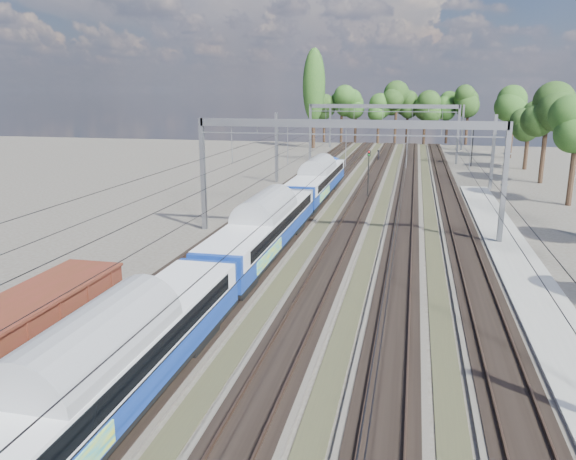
% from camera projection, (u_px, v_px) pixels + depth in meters
% --- Properties ---
extents(track_bed, '(21.00, 130.00, 0.34)m').
position_uv_depth(track_bed, '(362.00, 200.00, 58.06)').
color(track_bed, '#47423A').
rests_on(track_bed, ground).
extents(platform, '(3.00, 70.00, 0.30)m').
position_uv_depth(platform, '(532.00, 289.00, 31.84)').
color(platform, gray).
rests_on(platform, ground).
extents(catenary, '(25.65, 130.00, 9.00)m').
position_uv_depth(catenary, '(373.00, 133.00, 63.74)').
color(catenary, gray).
rests_on(catenary, ground).
extents(tree_belt, '(39.41, 101.32, 12.07)m').
position_uv_depth(tree_belt, '(431.00, 106.00, 103.54)').
color(tree_belt, black).
rests_on(tree_belt, ground).
extents(poplar, '(4.40, 4.40, 19.04)m').
position_uv_depth(poplar, '(314.00, 86.00, 108.46)').
color(poplar, black).
rests_on(poplar, ground).
extents(emu_train, '(2.99, 63.27, 4.37)m').
position_uv_depth(emu_train, '(264.00, 222.00, 37.35)').
color(emu_train, black).
rests_on(emu_train, ground).
extents(freight_boxcar, '(2.70, 13.06, 3.37)m').
position_uv_depth(freight_boxcar, '(0.00, 353.00, 19.95)').
color(freight_boxcar, black).
rests_on(freight_boxcar, ground).
extents(worker, '(0.47, 0.70, 1.86)m').
position_uv_depth(worker, '(379.00, 156.00, 90.07)').
color(worker, black).
rests_on(worker, ground).
extents(signal_near, '(0.34, 0.31, 5.06)m').
position_uv_depth(signal_near, '(369.00, 168.00, 58.71)').
color(signal_near, black).
rests_on(signal_near, ground).
extents(signal_far, '(0.41, 0.37, 6.42)m').
position_uv_depth(signal_far, '(473.00, 139.00, 83.37)').
color(signal_far, black).
rests_on(signal_far, ground).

